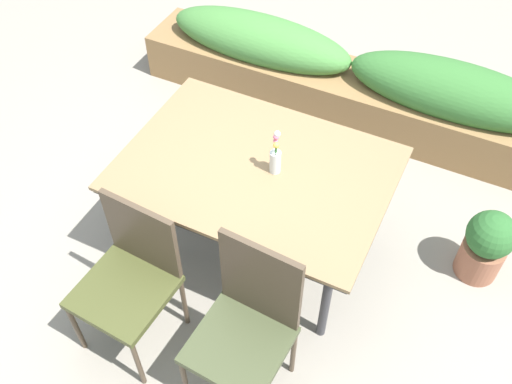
{
  "coord_description": "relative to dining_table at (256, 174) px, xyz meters",
  "views": [
    {
      "loc": [
        1.02,
        -1.96,
        3.04
      ],
      "look_at": [
        0.04,
        0.04,
        0.51
      ],
      "focal_mm": 40.48,
      "sensor_mm": 36.0,
      "label": 1
    }
  ],
  "objects": [
    {
      "name": "ground_plane",
      "position": [
        -0.04,
        -0.04,
        -0.67
      ],
      "size": [
        12.0,
        12.0,
        0.0
      ],
      "primitive_type": "plane",
      "color": "gray"
    },
    {
      "name": "chair_near_right",
      "position": [
        0.34,
        -0.79,
        -0.13
      ],
      "size": [
        0.48,
        0.48,
        1.0
      ],
      "rotation": [
        0.0,
        0.0,
        3.08
      ],
      "color": "#434B2E",
      "rests_on": "ground"
    },
    {
      "name": "potted_plant",
      "position": [
        1.32,
        0.43,
        -0.41
      ],
      "size": [
        0.29,
        0.29,
        0.51
      ],
      "color": "#9E6047",
      "rests_on": "ground"
    },
    {
      "name": "flower_vase",
      "position": [
        0.11,
        0.02,
        0.17
      ],
      "size": [
        0.06,
        0.06,
        0.29
      ],
      "color": "silver",
      "rests_on": "dining_table"
    },
    {
      "name": "dining_table",
      "position": [
        0.0,
        0.0,
        0.0
      ],
      "size": [
        1.5,
        1.07,
        0.73
      ],
      "color": "#8C704C",
      "rests_on": "ground"
    },
    {
      "name": "planter_box",
      "position": [
        0.08,
        1.47,
        -0.35
      ],
      "size": [
        3.33,
        0.51,
        0.69
      ],
      "color": "olive",
      "rests_on": "ground"
    },
    {
      "name": "chair_near_left",
      "position": [
        -0.33,
        -0.79,
        -0.15
      ],
      "size": [
        0.49,
        0.49,
        0.92
      ],
      "rotation": [
        0.0,
        0.0,
        3.08
      ],
      "color": "#474B24",
      "rests_on": "ground"
    }
  ]
}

